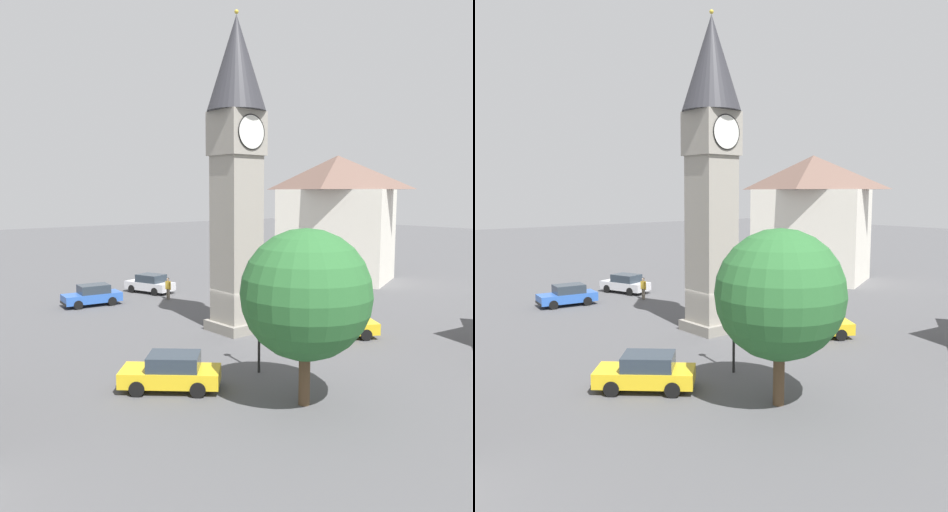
# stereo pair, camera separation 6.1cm
# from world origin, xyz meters

# --- Properties ---
(ground_plane) EXTENTS (200.00, 200.00, 0.00)m
(ground_plane) POSITION_xyz_m (0.00, 0.00, 0.00)
(ground_plane) COLOR #4C4C4F
(clock_tower) EXTENTS (3.40, 3.40, 18.28)m
(clock_tower) POSITION_xyz_m (0.00, 0.00, 10.66)
(clock_tower) COLOR gray
(clock_tower) RESTS_ON ground
(car_blue_kerb) EXTENTS (4.39, 3.63, 1.53)m
(car_blue_kerb) POSITION_xyz_m (3.44, -5.06, 0.76)
(car_blue_kerb) COLOR gold
(car_blue_kerb) RESTS_ON ground
(car_silver_kerb) EXTENTS (2.86, 4.45, 1.53)m
(car_silver_kerb) POSITION_xyz_m (2.30, 13.69, 0.76)
(car_silver_kerb) COLOR silver
(car_silver_kerb) RESTS_ON ground
(car_red_corner) EXTENTS (4.18, 4.04, 1.53)m
(car_red_corner) POSITION_xyz_m (-8.27, -5.58, 0.76)
(car_red_corner) COLOR gold
(car_red_corner) RESTS_ON ground
(car_white_side) EXTENTS (4.32, 2.26, 1.53)m
(car_white_side) POSITION_xyz_m (-3.50, 12.08, 0.76)
(car_white_side) COLOR #2D5BB7
(car_white_side) RESTS_ON ground
(pedestrian) EXTENTS (0.29, 0.55, 1.69)m
(pedestrian) POSITION_xyz_m (1.91, 10.38, 1.01)
(pedestrian) COLOR #706656
(pedestrian) RESTS_ON ground
(tree) EXTENTS (5.01, 5.01, 6.84)m
(tree) POSITION_xyz_m (-5.21, -10.19, 4.32)
(tree) COLOR brown
(tree) RESTS_ON ground
(building_shop_left) EXTENTS (10.63, 12.12, 11.59)m
(building_shop_left) POSITION_xyz_m (19.18, 8.13, 5.91)
(building_shop_left) COLOR silver
(building_shop_left) RESTS_ON ground
(lamp_post) EXTENTS (0.36, 0.36, 4.91)m
(lamp_post) POSITION_xyz_m (-4.05, -6.35, 3.30)
(lamp_post) COLOR black
(lamp_post) RESTS_ON ground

